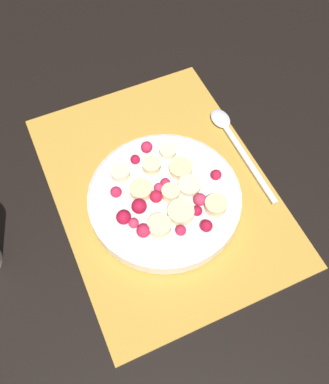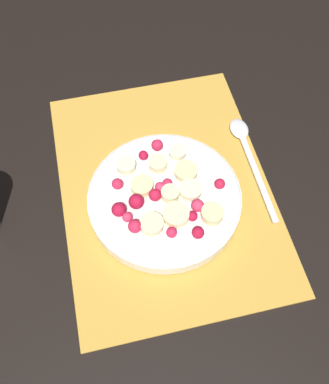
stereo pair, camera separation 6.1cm
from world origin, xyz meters
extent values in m
plane|color=black|center=(0.00, 0.00, 0.00)|extent=(3.00, 3.00, 0.00)
cube|color=gold|center=(0.00, 0.00, 0.00)|extent=(0.42, 0.31, 0.01)
cylinder|color=white|center=(0.03, -0.01, 0.02)|extent=(0.22, 0.22, 0.02)
torus|color=white|center=(0.03, -0.01, 0.02)|extent=(0.22, 0.22, 0.01)
cylinder|color=white|center=(0.03, -0.01, 0.03)|extent=(0.20, 0.20, 0.00)
cylinder|color=beige|center=(-0.02, -0.01, 0.04)|extent=(0.04, 0.04, 0.01)
cylinder|color=#F4EAB7|center=(0.03, 0.03, 0.04)|extent=(0.04, 0.04, 0.01)
cylinder|color=beige|center=(0.01, -0.04, 0.04)|extent=(0.03, 0.03, 0.01)
cylinder|color=beige|center=(0.07, 0.00, 0.04)|extent=(0.05, 0.05, 0.01)
cylinder|color=#F4EAB7|center=(-0.03, -0.05, 0.04)|extent=(0.03, 0.03, 0.01)
cylinder|color=#F4EAB7|center=(-0.04, 0.03, 0.04)|extent=(0.03, 0.03, 0.01)
cylinder|color=beige|center=(0.07, -0.04, 0.04)|extent=(0.04, 0.04, 0.01)
cylinder|color=beige|center=(0.03, 0.00, 0.04)|extent=(0.04, 0.04, 0.01)
cylinder|color=beige|center=(0.08, 0.05, 0.04)|extent=(0.04, 0.04, 0.01)
cylinder|color=beige|center=(0.00, 0.03, 0.04)|extent=(0.05, 0.05, 0.01)
sphere|color=#DB3356|center=(0.06, -0.07, 0.04)|extent=(0.01, 0.01, 0.01)
sphere|color=#B21433|center=(0.10, 0.02, 0.04)|extent=(0.02, 0.02, 0.02)
sphere|color=red|center=(0.03, -0.02, 0.04)|extent=(0.02, 0.02, 0.02)
sphere|color=red|center=(0.03, 0.07, 0.04)|extent=(0.02, 0.02, 0.02)
sphere|color=#B21433|center=(-0.04, -0.02, 0.04)|extent=(0.01, 0.01, 0.01)
sphere|color=#D12347|center=(0.07, -0.06, 0.04)|extent=(0.02, 0.02, 0.02)
sphere|color=#DB3356|center=(0.02, -0.01, 0.04)|extent=(0.01, 0.01, 0.01)
sphere|color=#B21433|center=(0.04, -0.08, 0.04)|extent=(0.02, 0.02, 0.02)
sphere|color=#B21433|center=(0.07, 0.02, 0.04)|extent=(0.01, 0.01, 0.01)
sphere|color=#D12347|center=(-0.05, 0.00, 0.04)|extent=(0.02, 0.02, 0.02)
sphere|color=#D12347|center=(0.00, -0.07, 0.04)|extent=(0.02, 0.02, 0.02)
sphere|color=#DB3356|center=(0.06, 0.03, 0.04)|extent=(0.02, 0.02, 0.02)
sphere|color=#D12347|center=(0.01, 0.00, 0.04)|extent=(0.01, 0.01, 0.01)
sphere|color=#B21433|center=(0.04, -0.05, 0.04)|extent=(0.02, 0.02, 0.02)
sphere|color=#D12347|center=(0.09, -0.01, 0.04)|extent=(0.02, 0.02, 0.02)
cube|color=silver|center=(0.02, 0.14, 0.01)|extent=(0.16, 0.01, 0.00)
ellipsoid|color=silver|center=(-0.08, 0.14, 0.01)|extent=(0.04, 0.03, 0.01)
camera|label=1|loc=(0.31, -0.13, 0.56)|focal=40.00mm
camera|label=2|loc=(0.33, -0.08, 0.56)|focal=40.00mm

